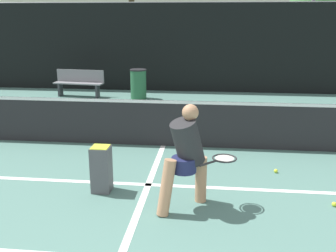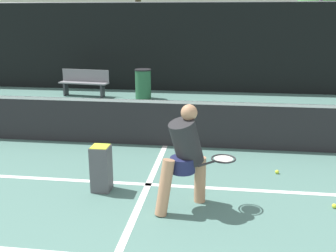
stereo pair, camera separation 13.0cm
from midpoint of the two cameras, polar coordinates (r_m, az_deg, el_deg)
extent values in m
cube|color=white|center=(6.28, -3.48, -8.49)|extent=(8.25, 0.10, 0.01)
cube|color=white|center=(6.26, -3.51, -8.55)|extent=(0.10, 3.93, 0.01)
cube|color=#232326|center=(7.93, -1.17, 0.38)|extent=(11.00, 0.02, 0.95)
cube|color=white|center=(7.83, -1.18, 3.52)|extent=(11.00, 0.03, 0.06)
cube|color=black|center=(13.74, 2.18, 11.21)|extent=(24.00, 0.06, 2.98)
cylinder|color=slate|center=(13.71, 2.24, 17.51)|extent=(24.00, 0.04, 0.04)
cylinder|color=tan|center=(5.64, 4.14, -7.73)|extent=(0.16, 0.16, 0.67)
cylinder|color=tan|center=(5.26, -0.95, -8.93)|extent=(0.33, 0.32, 0.78)
cylinder|color=#1E234C|center=(5.33, 1.63, -5.61)|extent=(0.34, 0.34, 0.20)
cylinder|color=#262628|center=(5.26, 2.16, -2.37)|extent=(0.50, 0.48, 0.73)
sphere|color=tan|center=(5.18, 2.54, 1.97)|extent=(0.22, 0.22, 0.22)
cylinder|color=#262628|center=(5.25, 5.13, -5.41)|extent=(0.24, 0.23, 0.03)
torus|color=#262628|center=(5.46, 7.53, -4.66)|extent=(0.48, 0.48, 0.02)
cylinder|color=beige|center=(5.46, 7.53, -4.66)|extent=(0.37, 0.37, 0.01)
sphere|color=#D1E033|center=(6.94, 14.86, -6.32)|extent=(0.07, 0.07, 0.07)
sphere|color=#D1E033|center=(6.04, 22.39, -10.45)|extent=(0.07, 0.07, 0.07)
cube|color=#4C4C51|center=(6.03, -10.26, -6.19)|extent=(0.28, 0.28, 0.70)
cube|color=#D1E033|center=(5.92, -10.41, -3.22)|extent=(0.25, 0.25, 0.06)
cube|color=slate|center=(13.23, -13.16, 6.06)|extent=(1.67, 0.53, 0.04)
cube|color=slate|center=(13.36, -12.89, 7.08)|extent=(1.64, 0.21, 0.42)
cube|color=#333338|center=(13.56, -15.62, 5.17)|extent=(0.06, 0.32, 0.44)
cube|color=#333338|center=(13.00, -10.47, 5.06)|extent=(0.06, 0.32, 0.44)
cylinder|color=#28603D|center=(12.61, -4.62, 6.00)|extent=(0.50, 0.50, 0.90)
cylinder|color=black|center=(12.54, -4.66, 8.12)|extent=(0.52, 0.52, 0.04)
cube|color=black|center=(17.47, 15.69, 8.01)|extent=(1.87, 4.06, 0.79)
cube|color=#1E2328|center=(17.20, 15.95, 10.08)|extent=(1.57, 2.43, 0.53)
cylinder|color=black|center=(18.90, 17.61, 8.12)|extent=(0.18, 0.60, 0.60)
cylinder|color=black|center=(16.38, 19.29, 6.90)|extent=(0.18, 0.60, 0.60)
cylinder|color=brown|center=(19.60, -5.42, 13.95)|extent=(0.28, 0.28, 3.96)
cylinder|color=brown|center=(23.23, 19.66, 12.12)|extent=(0.28, 0.28, 2.92)
cube|color=beige|center=(31.34, 4.72, 17.03)|extent=(36.00, 2.40, 6.58)
camera|label=1|loc=(0.06, -90.62, -0.18)|focal=42.00mm
camera|label=2|loc=(0.06, 89.38, 0.18)|focal=42.00mm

